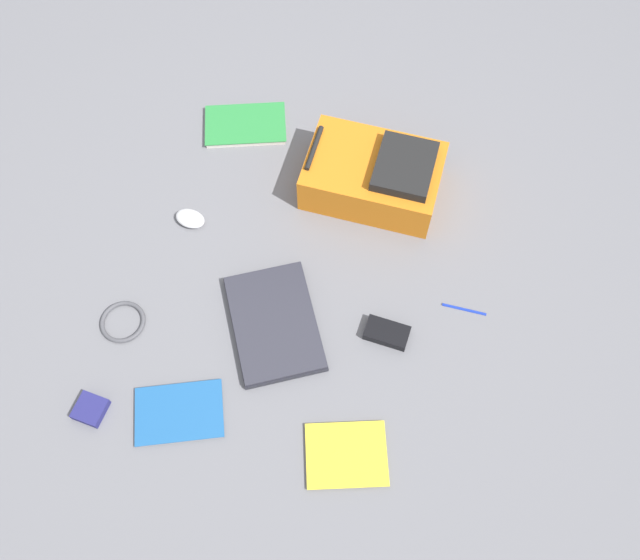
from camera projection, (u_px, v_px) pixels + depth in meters
ground_plane at (308, 276)px, 2.15m from camera, size 4.05×4.05×0.00m
backpack at (375, 175)px, 2.23m from camera, size 0.33×0.45×0.18m
laptop at (274, 323)px, 2.07m from camera, size 0.42×0.36×0.03m
book_manual at (346, 455)px, 1.90m from camera, size 0.22×0.25×0.01m
book_red at (246, 125)px, 2.41m from camera, size 0.23×0.31×0.02m
book_blue at (179, 413)px, 1.95m from camera, size 0.23×0.28×0.01m
computer_mouse at (190, 219)px, 2.23m from camera, size 0.09×0.11×0.03m
cable_coil at (123, 322)px, 2.08m from camera, size 0.14×0.14×0.01m
power_brick at (387, 333)px, 2.05m from camera, size 0.09×0.14×0.03m
pen_black at (464, 309)px, 2.10m from camera, size 0.02×0.13×0.01m
earbud_pouch at (90, 409)px, 1.95m from camera, size 0.10×0.10×0.03m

